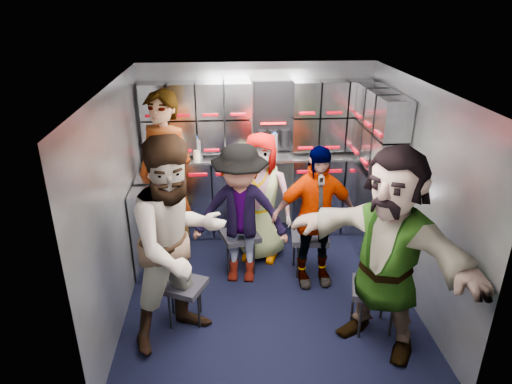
{
  "coord_description": "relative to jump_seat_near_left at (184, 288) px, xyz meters",
  "views": [
    {
      "loc": [
        -0.41,
        -3.89,
        2.84
      ],
      "look_at": [
        -0.1,
        0.35,
        0.97
      ],
      "focal_mm": 32.0,
      "sensor_mm": 36.0,
      "label": 1
    }
  ],
  "objects": [
    {
      "name": "floor",
      "position": [
        0.81,
        0.41,
        -0.37
      ],
      "size": [
        3.0,
        3.0,
        0.0
      ],
      "primitive_type": "plane",
      "color": "black",
      "rests_on": "ground"
    },
    {
      "name": "wall_back",
      "position": [
        0.81,
        1.91,
        0.68
      ],
      "size": [
        2.8,
        0.04,
        2.1
      ],
      "primitive_type": "cube",
      "color": "gray",
      "rests_on": "ground"
    },
    {
      "name": "wall_left",
      "position": [
        -0.59,
        0.41,
        0.68
      ],
      "size": [
        0.04,
        3.0,
        2.1
      ],
      "primitive_type": "cube",
      "color": "gray",
      "rests_on": "ground"
    },
    {
      "name": "wall_right",
      "position": [
        2.21,
        0.41,
        0.68
      ],
      "size": [
        0.04,
        3.0,
        2.1
      ],
      "primitive_type": "cube",
      "color": "gray",
      "rests_on": "ground"
    },
    {
      "name": "ceiling",
      "position": [
        0.81,
        0.41,
        1.73
      ],
      "size": [
        2.8,
        3.0,
        0.02
      ],
      "primitive_type": "cube",
      "color": "silver",
      "rests_on": "wall_back"
    },
    {
      "name": "cart_bank_back",
      "position": [
        0.81,
        1.7,
        0.13
      ],
      "size": [
        2.68,
        0.38,
        0.99
      ],
      "primitive_type": "cube",
      "color": "#9296A1",
      "rests_on": "ground"
    },
    {
      "name": "cart_bank_left",
      "position": [
        -0.38,
        0.97,
        0.13
      ],
      "size": [
        0.38,
        0.76,
        0.99
      ],
      "primitive_type": "cube",
      "color": "#9296A1",
      "rests_on": "ground"
    },
    {
      "name": "counter",
      "position": [
        0.81,
        1.7,
        0.65
      ],
      "size": [
        2.68,
        0.42,
        0.03
      ],
      "primitive_type": "cube",
      "color": "#ADB0B5",
      "rests_on": "cart_bank_back"
    },
    {
      "name": "locker_bank_back",
      "position": [
        0.81,
        1.76,
        1.12
      ],
      "size": [
        2.68,
        0.28,
        0.82
      ],
      "primitive_type": "cube",
      "color": "#9296A1",
      "rests_on": "wall_back"
    },
    {
      "name": "locker_bank_right",
      "position": [
        2.06,
        1.11,
        1.12
      ],
      "size": [
        0.28,
        1.0,
        0.82
      ],
      "primitive_type": "cube",
      "color": "#9296A1",
      "rests_on": "wall_right"
    },
    {
      "name": "right_cabinet",
      "position": [
        2.06,
        1.01,
        0.13
      ],
      "size": [
        0.28,
        1.2,
        1.0
      ],
      "primitive_type": "cube",
      "color": "#9296A1",
      "rests_on": "ground"
    },
    {
      "name": "coffee_niche",
      "position": [
        0.99,
        1.82,
        1.1
      ],
      "size": [
        0.46,
        0.16,
        0.84
      ],
      "primitive_type": null,
      "color": "black",
      "rests_on": "wall_back"
    },
    {
      "name": "red_latch_strip",
      "position": [
        0.81,
        1.5,
        0.51
      ],
      "size": [
        2.6,
        0.02,
        0.03
      ],
      "primitive_type": "cube",
      "color": "#AC010F",
      "rests_on": "cart_bank_back"
    },
    {
      "name": "jump_seat_near_left",
      "position": [
        0.0,
        0.0,
        0.0
      ],
      "size": [
        0.46,
        0.45,
        0.42
      ],
      "rotation": [
        0.0,
        0.0,
        -0.43
      ],
      "color": "black",
      "rests_on": "ground"
    },
    {
      "name": "jump_seat_mid_left",
      "position": [
        0.55,
        0.84,
        0.03
      ],
      "size": [
        0.46,
        0.45,
        0.45
      ],
      "rotation": [
        0.0,
        0.0,
        0.28
      ],
      "color": "black",
      "rests_on": "ground"
    },
    {
      "name": "jump_seat_center",
      "position": [
        0.79,
        1.29,
        0.02
      ],
      "size": [
        0.46,
        0.44,
        0.44
      ],
      "rotation": [
        0.0,
        0.0,
        -0.28
      ],
      "color": "black",
      "rests_on": "ground"
    },
    {
      "name": "jump_seat_mid_right",
      "position": [
        1.29,
        0.74,
        0.04
      ],
      "size": [
        0.43,
        0.41,
        0.46
      ],
      "rotation": [
        0.0,
        0.0,
        -0.1
      ],
      "color": "black",
      "rests_on": "ground"
    },
    {
      "name": "jump_seat_near_right",
      "position": [
        1.69,
        -0.22,
        0.03
      ],
      "size": [
        0.46,
        0.45,
        0.45
      ],
      "rotation": [
        0.0,
        0.0,
        -0.26
      ],
      "color": "black",
      "rests_on": "ground"
    },
    {
      "name": "attendant_standing",
      "position": [
        -0.24,
        1.15,
        0.6
      ],
      "size": [
        0.85,
        0.78,
        1.94
      ],
      "primitive_type": "imported",
      "rotation": [
        0.0,
        0.0,
        -0.6
      ],
      "color": "black",
      "rests_on": "ground"
    },
    {
      "name": "attendant_arc_a",
      "position": [
        0.0,
        -0.18,
        0.56
      ],
      "size": [
        1.15,
        1.1,
        1.86
      ],
      "primitive_type": "imported",
      "rotation": [
        0.0,
        0.0,
        0.62
      ],
      "color": "black",
      "rests_on": "ground"
    },
    {
      "name": "attendant_arc_b",
      "position": [
        0.55,
        0.66,
        0.39
      ],
      "size": [
        1.05,
        0.71,
        1.51
      ],
      "primitive_type": "imported",
      "rotation": [
        0.0,
        0.0,
        -0.16
      ],
      "color": "black",
      "rests_on": "ground"
    },
    {
      "name": "attendant_arc_c",
      "position": [
        0.79,
        1.11,
        0.37
      ],
      "size": [
        0.83,
        0.66,
        1.48
      ],
      "primitive_type": "imported",
      "rotation": [
        0.0,
        0.0,
        -0.29
      ],
      "color": "black",
      "rests_on": "ground"
    },
    {
      "name": "attendant_arc_d",
      "position": [
        1.29,
        0.56,
        0.38
      ],
      "size": [
        0.91,
        0.43,
        1.51
      ],
      "primitive_type": "imported",
      "rotation": [
        0.0,
        0.0,
        0.08
      ],
      "color": "black",
      "rests_on": "ground"
    },
    {
      "name": "attendant_arc_e",
      "position": [
        1.69,
        -0.4,
        0.54
      ],
      "size": [
        1.56,
        1.57,
        1.81
      ],
      "primitive_type": "imported",
      "rotation": [
        0.0,
        0.0,
        -0.79
      ],
      "color": "black",
      "rests_on": "ground"
    },
    {
      "name": "bottle_left",
      "position": [
        0.11,
        1.65,
        0.78
      ],
      "size": [
        0.07,
        0.07,
        0.24
      ],
      "primitive_type": "cylinder",
      "color": "white",
      "rests_on": "counter"
    },
    {
      "name": "bottle_mid",
      "position": [
        0.1,
        1.65,
        0.79
      ],
      "size": [
        0.06,
        0.06,
        0.26
      ],
      "primitive_type": "cylinder",
      "color": "white",
      "rests_on": "counter"
    },
    {
      "name": "bottle_right",
      "position": [
        1.0,
        1.65,
        0.8
      ],
      "size": [
        0.07,
        0.07,
        0.28
      ],
      "primitive_type": "cylinder",
      "color": "white",
      "rests_on": "counter"
    },
    {
      "name": "cup_left",
      "position": [
        0.08,
        1.64,
        0.72
      ],
      "size": [
        0.08,
        0.08,
        0.11
      ],
      "primitive_type": "cylinder",
      "color": "tan",
      "rests_on": "counter"
    },
    {
      "name": "cup_right",
      "position": [
        1.58,
        1.64,
        0.71
      ],
      "size": [
        0.07,
        0.07,
        0.11
      ],
      "primitive_type": "cylinder",
      "color": "tan",
      "rests_on": "counter"
    }
  ]
}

